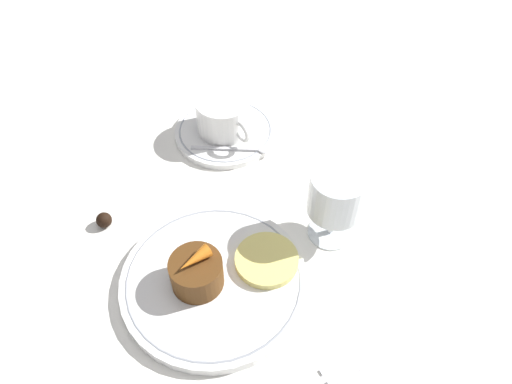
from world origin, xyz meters
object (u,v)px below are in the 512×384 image
object	(u,v)px
dinner_plate	(215,282)
wine_glass	(336,197)
coffee_cup	(223,115)
dessert_cake	(197,273)

from	to	relation	value
dinner_plate	wine_glass	distance (m)	0.18
wine_glass	coffee_cup	bearing A→B (deg)	-178.86
dinner_plate	wine_glass	bearing A→B (deg)	82.40
dinner_plate	coffee_cup	distance (m)	0.28
dinner_plate	dessert_cake	world-z (taller)	dessert_cake
wine_glass	dessert_cake	xyz separation A→B (m)	(-0.03, -0.19, -0.04)
coffee_cup	wine_glass	size ratio (longest dim) A/B	0.99
wine_glass	dinner_plate	bearing A→B (deg)	-97.60
coffee_cup	dessert_cake	distance (m)	0.28
dinner_plate	coffee_cup	xyz separation A→B (m)	(-0.22, 0.16, 0.03)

